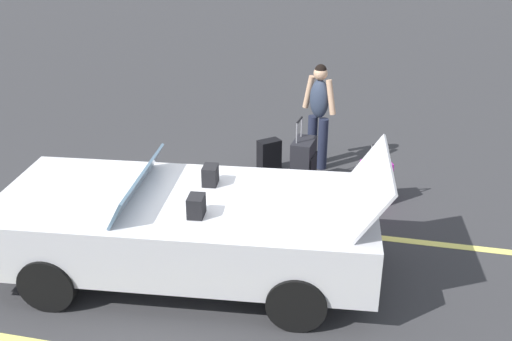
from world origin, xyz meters
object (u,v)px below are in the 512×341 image
suitcase_medium_bright (375,182)px  suitcase_small_carryon (269,155)px  suitcase_large_black (303,164)px  traveler_person (319,111)px  convertible_car (169,225)px

suitcase_medium_bright → suitcase_small_carryon: (1.64, -0.75, -0.06)m
suitcase_large_black → traveler_person: (-0.10, -0.78, 0.56)m
suitcase_medium_bright → traveler_person: bearing=21.7°
suitcase_large_black → suitcase_small_carryon: bearing=147.7°
convertible_car → traveler_person: size_ratio=2.64×
suitcase_small_carryon → traveler_person: size_ratio=0.30×
convertible_car → traveler_person: 3.47m
suitcase_medium_bright → traveler_person: traveler_person is taller
convertible_car → suitcase_small_carryon: bearing=-106.0°
suitcase_medium_bright → convertible_car: bearing=114.9°
convertible_car → suitcase_medium_bright: bearing=-140.6°
convertible_car → suitcase_medium_bright: 3.09m
convertible_car → suitcase_small_carryon: 2.99m
suitcase_large_black → traveler_person: size_ratio=0.64×
convertible_car → suitcase_medium_bright: convertible_car is taller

